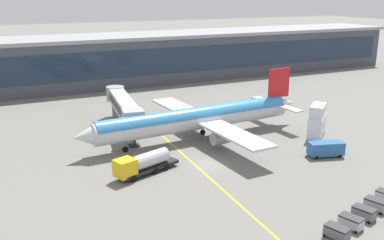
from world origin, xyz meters
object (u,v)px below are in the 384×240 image
object	(u,v)px
fuel_tanker	(143,164)
catering_lift	(317,121)
lavatory_truck	(327,148)
main_airliner	(198,118)
baggage_cart_1	(351,222)
baggage_cart_2	(364,213)
baggage_cart_0	(337,232)
baggage_cart_3	(376,204)

from	to	relation	value
fuel_tanker	catering_lift	distance (m)	35.64
lavatory_truck	catering_lift	distance (m)	10.46
main_airliner	baggage_cart_1	world-z (taller)	main_airliner
catering_lift	baggage_cart_2	distance (m)	31.38
catering_lift	baggage_cart_0	size ratio (longest dim) A/B	2.27
baggage_cart_0	baggage_cart_2	bearing A→B (deg)	17.37
fuel_tanker	catering_lift	xyz separation A→B (m)	(35.52, 2.54, 1.32)
lavatory_truck	baggage_cart_1	distance (m)	23.45
fuel_tanker	baggage_cart_3	xyz separation A→B (m)	(22.46, -23.34, -0.96)
fuel_tanker	baggage_cart_2	distance (m)	31.11
catering_lift	baggage_cart_3	size ratio (longest dim) A/B	2.27
baggage_cart_0	baggage_cart_2	size ratio (longest dim) A/B	1.00
catering_lift	baggage_cart_1	bearing A→B (deg)	-124.60
baggage_cart_2	main_airliner	bearing A→B (deg)	97.34
baggage_cart_1	baggage_cart_2	bearing A→B (deg)	17.37
lavatory_truck	baggage_cart_3	xyz separation A→B (m)	(-7.57, -17.13, -0.64)
fuel_tanker	baggage_cart_0	world-z (taller)	fuel_tanker
baggage_cart_2	baggage_cart_3	bearing A→B (deg)	17.37
main_airliner	lavatory_truck	bearing A→B (deg)	-48.84
main_airliner	baggage_cart_2	world-z (taller)	main_airliner
catering_lift	baggage_cart_0	world-z (taller)	catering_lift
lavatory_truck	baggage_cart_0	bearing A→B (deg)	-129.92
catering_lift	baggage_cart_1	distance (m)	33.83
fuel_tanker	catering_lift	size ratio (longest dim) A/B	1.62
main_airliner	baggage_cart_2	distance (m)	35.90
main_airliner	lavatory_truck	world-z (taller)	main_airliner
baggage_cart_0	main_airliner	bearing A→B (deg)	87.64
baggage_cart_0	baggage_cart_1	distance (m)	3.20
fuel_tanker	baggage_cart_0	xyz separation A→B (m)	(13.30, -26.20, -0.96)
main_airliner	lavatory_truck	size ratio (longest dim) A/B	7.48
baggage_cart_2	baggage_cart_3	xyz separation A→B (m)	(3.05, 0.96, 0.00)
catering_lift	baggage_cart_2	xyz separation A→B (m)	(-16.11, -26.83, -2.28)
lavatory_truck	catering_lift	bearing A→B (deg)	57.87
main_airliner	fuel_tanker	world-z (taller)	main_airliner
lavatory_truck	baggage_cart_2	bearing A→B (deg)	-120.43
lavatory_truck	baggage_cart_0	xyz separation A→B (m)	(-16.73, -20.00, -0.64)
baggage_cart_3	main_airliner	bearing A→B (deg)	102.45
baggage_cart_1	main_airliner	bearing A→B (deg)	92.38
catering_lift	baggage_cart_0	bearing A→B (deg)	-127.71
fuel_tanker	baggage_cart_2	world-z (taller)	fuel_tanker
baggage_cart_3	catering_lift	bearing A→B (deg)	63.22
main_airliner	baggage_cart_0	bearing A→B (deg)	-92.36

